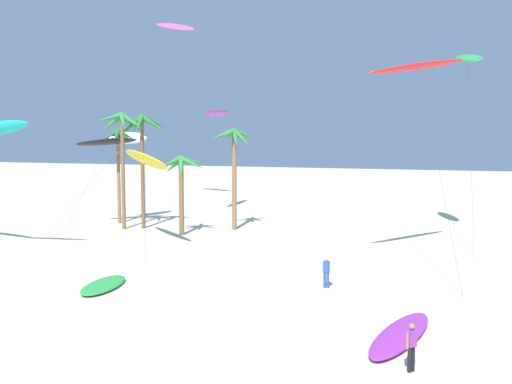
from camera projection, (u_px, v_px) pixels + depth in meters
name	position (u px, v px, depth m)	size (l,w,h in m)	color
palm_tree_0	(118.00, 145.00, 52.82)	(3.20, 3.30, 8.70)	olive
palm_tree_1	(122.00, 131.00, 49.16)	(4.67, 4.61, 10.07)	brown
palm_tree_2	(180.00, 169.00, 46.29)	(3.95, 4.13, 6.49)	brown
palm_tree_3	(234.00, 146.00, 48.97)	(3.62, 4.15, 8.74)	olive
palm_tree_4	(143.00, 135.00, 49.64)	(4.31, 4.49, 9.94)	brown
flying_kite_0	(129.00, 138.00, 53.63)	(3.18, 11.25, 8.72)	white
flying_kite_1	(107.00, 142.00, 51.02)	(4.87, 4.95, 8.10)	black
flying_kite_2	(175.00, 27.00, 70.60)	(7.11, 5.94, 22.73)	#EA5193
flying_kite_3	(217.00, 113.00, 61.08)	(4.73, 7.93, 11.09)	purple
flying_kite_7	(468.00, 58.00, 45.68)	(3.24, 12.47, 15.11)	green
flying_kite_9	(145.00, 159.00, 41.85)	(7.01, 8.58, 7.35)	yellow
flying_kite_10	(420.00, 66.00, 35.16)	(5.90, 11.14, 13.17)	red
grounded_kite_0	(401.00, 334.00, 22.41)	(2.38, 6.42, 0.31)	purple
grounded_kite_3	(103.00, 285.00, 30.09)	(2.64, 4.54, 0.27)	green
person_foreground_walker	(326.00, 271.00, 29.95)	(0.51, 0.21, 1.66)	#284CA3
person_near_left	(412.00, 345.00, 19.08)	(0.33, 0.44, 1.66)	black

